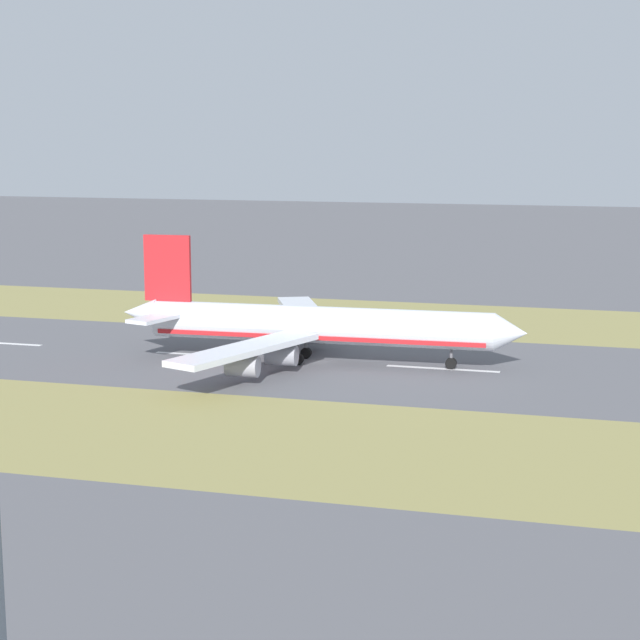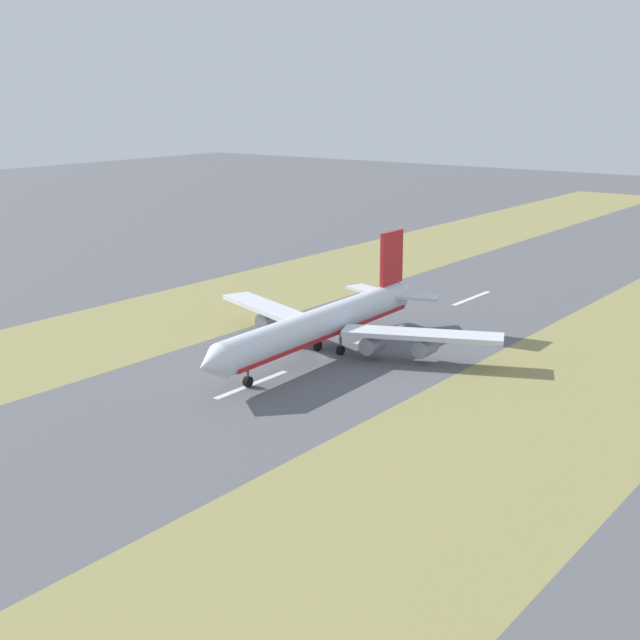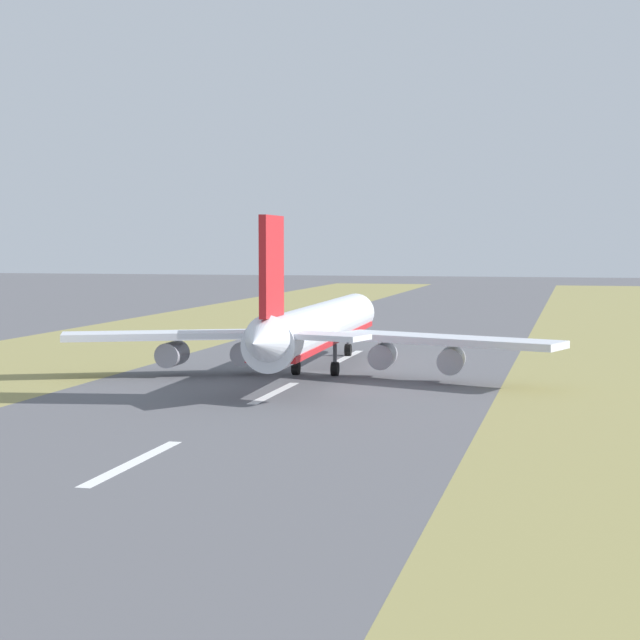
% 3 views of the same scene
% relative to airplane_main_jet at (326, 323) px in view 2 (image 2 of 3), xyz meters
% --- Properties ---
extents(ground_plane, '(800.00, 800.00, 0.00)m').
position_rel_airplane_main_jet_xyz_m(ground_plane, '(-0.60, 1.43, -6.02)').
color(ground_plane, '#56565B').
extents(grass_median_west, '(40.00, 600.00, 0.01)m').
position_rel_airplane_main_jet_xyz_m(grass_median_west, '(-45.60, 1.43, -6.02)').
color(grass_median_west, olive).
rests_on(grass_median_west, ground).
extents(grass_median_east, '(40.00, 600.00, 0.01)m').
position_rel_airplane_main_jet_xyz_m(grass_median_east, '(44.40, 1.43, -6.02)').
color(grass_median_east, olive).
rests_on(grass_median_east, ground).
extents(centreline_dash_near, '(1.20, 18.00, 0.01)m').
position_rel_airplane_main_jet_xyz_m(centreline_dash_near, '(-0.60, -58.10, -6.01)').
color(centreline_dash_near, silver).
rests_on(centreline_dash_near, ground).
extents(centreline_dash_mid, '(1.20, 18.00, 0.01)m').
position_rel_airplane_main_jet_xyz_m(centreline_dash_mid, '(-0.60, -18.10, -6.01)').
color(centreline_dash_mid, silver).
rests_on(centreline_dash_mid, ground).
extents(centreline_dash_far, '(1.20, 18.00, 0.01)m').
position_rel_airplane_main_jet_xyz_m(centreline_dash_far, '(-0.60, 21.90, -6.01)').
color(centreline_dash_far, silver).
rests_on(centreline_dash_far, ground).
extents(airplane_main_jet, '(64.10, 67.15, 20.20)m').
position_rel_airplane_main_jet_xyz_m(airplane_main_jet, '(0.00, 0.00, 0.00)').
color(airplane_main_jet, silver).
rests_on(airplane_main_jet, ground).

